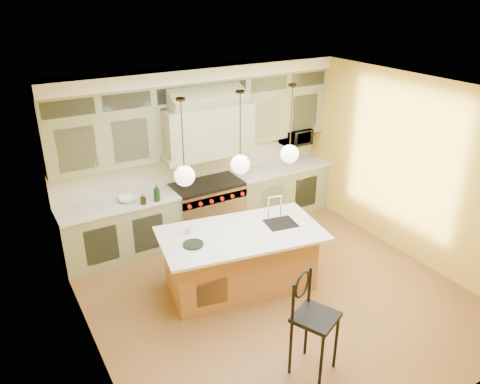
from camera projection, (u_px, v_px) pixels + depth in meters
floor at (275, 294)px, 6.75m from camera, size 5.00×5.00×0.00m
ceiling at (283, 94)px, 5.55m from camera, size 5.00×5.00×0.00m
wall_back at (197, 150)px, 8.12m from camera, size 5.00×0.00×5.00m
wall_front at (438, 308)px, 4.18m from camera, size 5.00×0.00×5.00m
wall_left at (86, 255)px, 5.00m from camera, size 0.00×5.00×5.00m
wall_right at (411, 169)px, 7.30m from camera, size 0.00×5.00×5.00m
back_cabinetry at (204, 156)px, 7.92m from camera, size 5.00×0.77×2.90m
range at (208, 208)px, 8.23m from camera, size 1.20×0.74×0.96m
kitchen_island at (241, 258)px, 6.76m from camera, size 2.45×1.58×1.35m
counter_stool at (313, 318)px, 5.16m from camera, size 0.59×0.59×1.27m
microwave at (296, 137)px, 8.82m from camera, size 0.54×0.37×0.30m
oil_bottle_a at (157, 193)px, 7.36m from camera, size 0.12×0.12×0.28m
oil_bottle_b at (143, 199)px, 7.28m from camera, size 0.08×0.09×0.18m
fruit_bowl at (128, 199)px, 7.40m from camera, size 0.33×0.33×0.07m
cup at (189, 229)px, 6.51m from camera, size 0.12×0.12×0.11m
pendant_left at (184, 174)px, 5.78m from camera, size 0.26×0.26×1.11m
pendant_center at (240, 162)px, 6.15m from camera, size 0.26×0.26×1.11m
pendant_right at (290, 152)px, 6.52m from camera, size 0.26×0.26×1.11m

